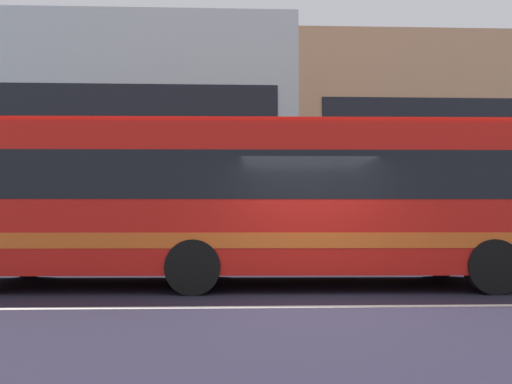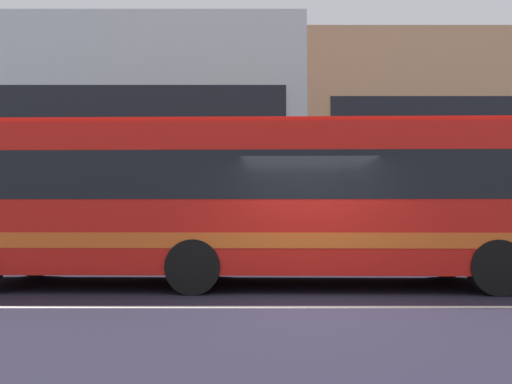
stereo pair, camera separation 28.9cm
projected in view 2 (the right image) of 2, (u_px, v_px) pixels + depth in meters
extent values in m
plane|color=#221F2F|center=(316.00, 307.00, 7.18)|extent=(160.00, 160.00, 0.00)
cube|color=silver|center=(316.00, 307.00, 7.18)|extent=(60.00, 0.16, 0.01)
cube|color=#144D23|center=(190.00, 248.00, 13.22)|extent=(17.57, 1.10, 1.01)
cube|color=silver|center=(81.00, 146.00, 23.09)|extent=(21.41, 9.32, 9.82)
cube|color=black|center=(37.00, 109.00, 18.46)|extent=(19.70, 0.04, 1.96)
cube|color=red|center=(234.00, 200.00, 9.62)|extent=(11.51, 2.82, 2.80)
cube|color=black|center=(234.00, 180.00, 9.64)|extent=(10.82, 2.83, 0.90)
cube|color=#DC5A1D|center=(234.00, 237.00, 9.58)|extent=(11.28, 2.84, 0.28)
cube|color=red|center=(235.00, 131.00, 9.70)|extent=(11.04, 2.40, 0.12)
cube|color=black|center=(512.00, 180.00, 9.55)|extent=(0.07, 2.18, 0.99)
cylinder|color=black|center=(442.00, 256.00, 10.68)|extent=(1.01, 0.30, 1.00)
cylinder|color=black|center=(494.00, 267.00, 8.29)|extent=(1.01, 0.30, 1.00)
cylinder|color=black|center=(207.00, 255.00, 10.76)|extent=(1.01, 0.30, 1.00)
cylinder|color=black|center=(191.00, 267.00, 8.37)|extent=(1.01, 0.30, 1.00)
cylinder|color=black|center=(36.00, 255.00, 10.82)|extent=(1.01, 0.30, 1.00)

